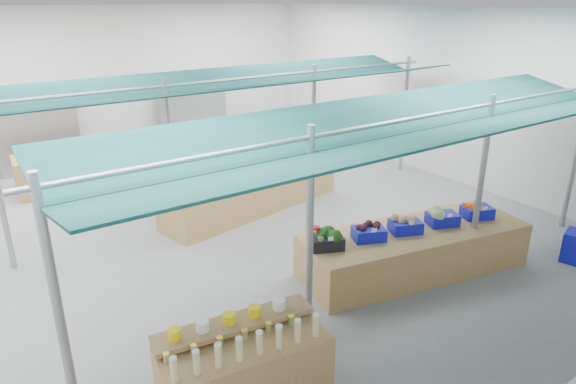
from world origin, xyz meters
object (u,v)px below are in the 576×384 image
at_px(vendor_left, 180,169).
at_px(vendor_right, 250,156).
at_px(fruit_counter, 253,190).
at_px(veg_counter, 414,250).
at_px(crate_stack, 574,246).
at_px(bottle_shelf, 243,368).

distance_m(vendor_left, vendor_right, 1.80).
distance_m(fruit_counter, vendor_left, 1.68).
distance_m(veg_counter, fruit_counter, 3.96).
relative_size(veg_counter, vendor_right, 2.28).
distance_m(crate_stack, vendor_right, 6.98).
xyz_separation_m(fruit_counter, crate_stack, (3.45, -5.24, -0.18)).
bearing_deg(vendor_left, fruit_counter, 127.09).
bearing_deg(vendor_right, crate_stack, 103.76).
bearing_deg(fruit_counter, crate_stack, -67.09).
bearing_deg(vendor_right, vendor_left, -10.40).
distance_m(bottle_shelf, vendor_left, 6.26).
relative_size(vendor_left, vendor_right, 1.00).
relative_size(veg_counter, crate_stack, 7.13).
height_order(fruit_counter, vendor_right, vendor_right).
distance_m(bottle_shelf, crate_stack, 6.53).
bearing_deg(crate_stack, fruit_counter, 123.31).
relative_size(bottle_shelf, veg_counter, 0.51).
relative_size(fruit_counter, vendor_left, 2.50).
bearing_deg(vendor_left, crate_stack, 115.82).
bearing_deg(bottle_shelf, fruit_counter, 65.45).
bearing_deg(veg_counter, fruit_counter, 113.68).
relative_size(fruit_counter, crate_stack, 7.83).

